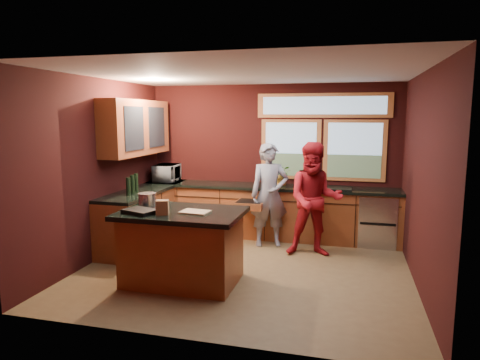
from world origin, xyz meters
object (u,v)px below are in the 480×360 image
at_px(island, 182,246).
at_px(person_grey, 269,195).
at_px(cutting_board, 195,212).
at_px(stock_pot, 147,200).
at_px(person_red, 315,200).

height_order(island, person_grey, person_grey).
bearing_deg(cutting_board, stock_pot, 165.07).
xyz_separation_m(person_grey, stock_pot, (-1.34, -1.70, 0.18)).
relative_size(cutting_board, stock_pot, 1.46).
xyz_separation_m(person_grey, cutting_board, (-0.59, -1.90, 0.10)).
bearing_deg(stock_pot, person_red, 32.95).
relative_size(island, person_grey, 0.91).
bearing_deg(cutting_board, person_red, 49.09).
distance_m(person_red, stock_pot, 2.52).
height_order(person_grey, person_red, person_red).
distance_m(cutting_board, stock_pot, 0.78).
xyz_separation_m(person_grey, person_red, (0.77, -0.34, 0.02)).
distance_m(person_grey, cutting_board, 2.00).
relative_size(person_grey, cutting_board, 4.88).
height_order(island, person_red, person_red).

